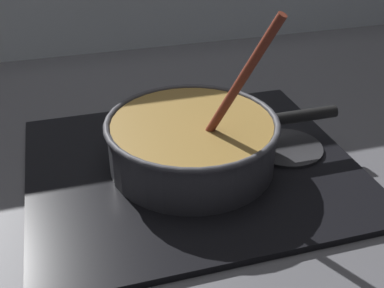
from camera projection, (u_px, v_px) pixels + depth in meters
name	position (u px, v px, depth m)	size (l,w,h in m)	color
ground	(191.00, 243.00, 0.71)	(2.40, 1.60, 0.04)	#4C4C51
hob_plate	(192.00, 167.00, 0.84)	(0.56, 0.48, 0.01)	black
burner_ring	(192.00, 162.00, 0.83)	(0.18, 0.18, 0.01)	#592D0C
spare_burner	(286.00, 148.00, 0.88)	(0.13, 0.13, 0.01)	#262628
cooking_pan	(193.00, 141.00, 0.81)	(0.42, 0.29, 0.29)	#38383D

